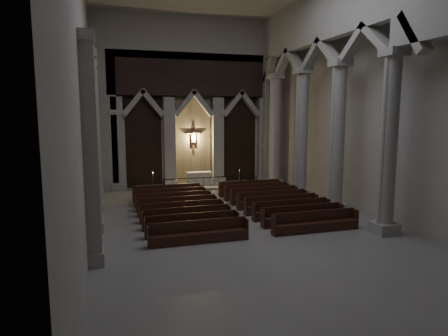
% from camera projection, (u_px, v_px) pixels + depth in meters
% --- Properties ---
extents(room, '(24.00, 24.10, 12.00)m').
position_uv_depth(room, '(250.00, 61.00, 17.52)').
color(room, gray).
rests_on(room, ground).
extents(sanctuary_wall, '(14.00, 0.77, 12.00)m').
position_uv_depth(sanctuary_wall, '(194.00, 94.00, 28.59)').
color(sanctuary_wall, '#A8A59D').
rests_on(sanctuary_wall, ground).
extents(right_arcade, '(1.00, 24.00, 12.00)m').
position_uv_depth(right_arcade, '(342.00, 63.00, 20.32)').
color(right_arcade, '#A8A59D').
rests_on(right_arcade, ground).
extents(left_pilasters, '(0.60, 13.00, 8.03)m').
position_uv_depth(left_pilasters, '(94.00, 142.00, 19.42)').
color(left_pilasters, '#A8A59D').
rests_on(left_pilasters, ground).
extents(sanctuary_step, '(8.50, 2.60, 0.15)m').
position_uv_depth(sanctuary_step, '(197.00, 186.00, 28.62)').
color(sanctuary_step, '#A8A59D').
rests_on(sanctuary_step, ground).
extents(altar, '(1.82, 0.73, 0.93)m').
position_uv_depth(altar, '(199.00, 178.00, 28.82)').
color(altar, beige).
rests_on(altar, sanctuary_step).
extents(altar_rail, '(5.37, 0.09, 1.06)m').
position_uv_depth(altar_rail, '(203.00, 182.00, 26.77)').
color(altar_rail, black).
rests_on(altar_rail, ground).
extents(candle_stand_left, '(0.24, 0.24, 1.44)m').
position_uv_depth(candle_stand_left, '(153.00, 188.00, 26.38)').
color(candle_stand_left, '#B47C37').
rests_on(candle_stand_left, ground).
extents(candle_stand_right, '(0.22, 0.22, 1.29)m').
position_uv_depth(candle_stand_right, '(239.00, 183.00, 28.52)').
color(candle_stand_right, '#B47C37').
rests_on(candle_stand_right, ground).
extents(pews, '(9.59, 8.89, 0.93)m').
position_uv_depth(pews, '(230.00, 208.00, 21.23)').
color(pews, black).
rests_on(pews, ground).
extents(worshipper, '(0.40, 0.27, 1.07)m').
position_uv_depth(worshipper, '(235.00, 190.00, 24.91)').
color(worshipper, black).
rests_on(worshipper, ground).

